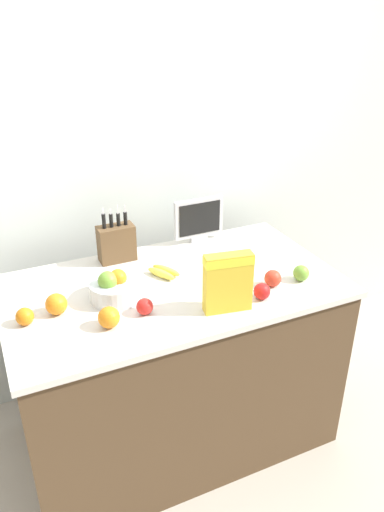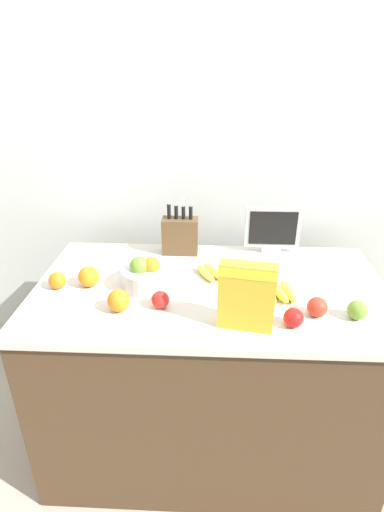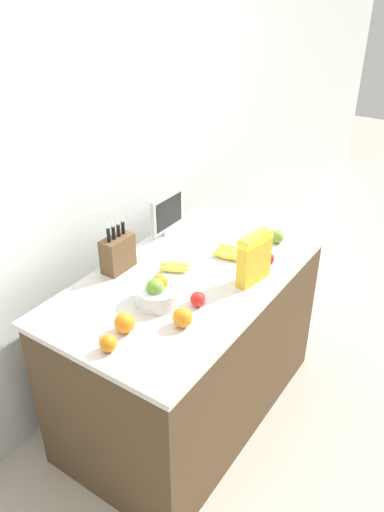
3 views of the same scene
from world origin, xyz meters
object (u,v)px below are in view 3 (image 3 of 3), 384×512
object	(u,v)px
knife_block	(118,253)
banana_bunch_right	(175,267)
apple_leftmost	(198,299)
apple_rear	(267,259)
fruit_bowl	(158,292)
banana_bunch_left	(230,252)
orange_front_right	(183,317)
apple_middle	(277,237)
apple_by_knife_block	(264,247)
orange_near_bowl	(108,343)
orange_front_left	(124,323)
small_monitor	(168,213)
cereal_box	(254,256)

from	to	relation	value
knife_block	banana_bunch_right	xyz separation A→B (m)	(0.15, -0.24, -0.08)
apple_leftmost	apple_rear	size ratio (longest dim) A/B	0.97
fruit_bowl	banana_bunch_left	world-z (taller)	fruit_bowl
knife_block	orange_front_right	bearing A→B (deg)	-110.34
apple_middle	apple_by_knife_block	size ratio (longest dim) A/B	0.97
apple_by_knife_block	orange_near_bowl	size ratio (longest dim) A/B	1.06
orange_near_bowl	orange_front_left	xyz separation A→B (m)	(0.13, 0.02, 0.01)
apple_rear	banana_bunch_left	bearing A→B (deg)	96.06
apple_leftmost	orange_front_right	world-z (taller)	orange_front_right
small_monitor	apple_by_knife_block	xyz separation A→B (m)	(0.10, -0.56, -0.09)
banana_bunch_left	orange_front_right	distance (m)	0.64
banana_bunch_right	orange_front_left	size ratio (longest dim) A/B	1.95
orange_near_bowl	orange_front_right	xyz separation A→B (m)	(0.30, -0.15, 0.01)
apple_by_knife_block	orange_front_right	distance (m)	0.75
orange_near_bowl	orange_front_left	distance (m)	0.13
banana_bunch_left	banana_bunch_right	bearing A→B (deg)	151.02
apple_by_knife_block	orange_near_bowl	distance (m)	1.06
knife_block	banana_bunch_left	xyz separation A→B (m)	(0.43, -0.40, -0.07)
small_monitor	banana_bunch_left	world-z (taller)	small_monitor
small_monitor	apple_rear	bearing A→B (deg)	-90.11
small_monitor	apple_by_knife_block	bearing A→B (deg)	-79.83
apple_rear	apple_by_knife_block	size ratio (longest dim) A/B	0.95
banana_bunch_left	orange_front_left	bearing A→B (deg)	176.73
apple_rear	orange_front_left	bearing A→B (deg)	162.88
banana_bunch_right	orange_near_bowl	world-z (taller)	orange_near_bowl
small_monitor	cereal_box	size ratio (longest dim) A/B	1.06
banana_bunch_left	apple_by_knife_block	xyz separation A→B (m)	(0.12, -0.13, 0.02)
small_monitor	orange_front_right	xyz separation A→B (m)	(-0.65, -0.56, -0.08)
knife_block	fruit_bowl	distance (m)	0.36
cereal_box	orange_near_bowl	world-z (taller)	cereal_box
fruit_bowl	apple_leftmost	bearing A→B (deg)	-64.32
cereal_box	orange_near_bowl	xyz separation A→B (m)	(-0.77, 0.24, -0.10)
apple_rear	apple_by_knife_block	distance (m)	0.12
apple_leftmost	orange_front_left	bearing A→B (deg)	154.90
apple_by_knife_block	orange_near_bowl	xyz separation A→B (m)	(-1.05, 0.16, -0.00)
apple_leftmost	banana_bunch_right	bearing A→B (deg)	54.47
cereal_box	fruit_bowl	bearing A→B (deg)	155.39
fruit_bowl	orange_near_bowl	distance (m)	0.38
cereal_box	banana_bunch_left	xyz separation A→B (m)	(0.15, 0.22, -0.12)
banana_bunch_right	apple_leftmost	size ratio (longest dim) A/B	2.49
small_monitor	apple_by_knife_block	size ratio (longest dim) A/B	3.55
apple_rear	cereal_box	bearing A→B (deg)	-176.27
cereal_box	knife_block	bearing A→B (deg)	124.39
apple_middle	orange_near_bowl	xyz separation A→B (m)	(-1.19, 0.17, -0.00)
orange_front_left	orange_near_bowl	bearing A→B (deg)	-169.30
small_monitor	orange_front_left	distance (m)	0.91
small_monitor	orange_front_right	bearing A→B (deg)	-139.44
apple_middle	banana_bunch_right	bearing A→B (deg)	151.25
banana_bunch_right	apple_rear	bearing A→B (deg)	-49.95
knife_block	small_monitor	size ratio (longest dim) A/B	1.05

